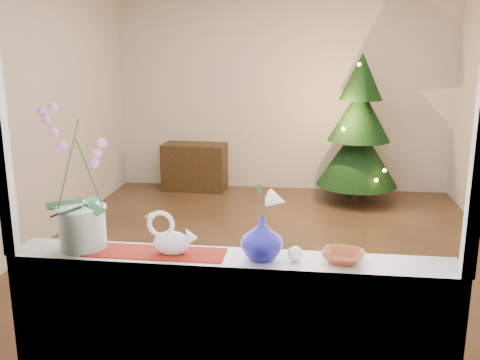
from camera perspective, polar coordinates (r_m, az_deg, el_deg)
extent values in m
plane|color=#382317|center=(5.18, 2.85, -7.80)|extent=(5.00, 5.00, 0.00)
cube|color=beige|center=(7.32, 4.54, 9.48)|extent=(4.50, 0.10, 2.70)
cube|color=beige|center=(2.39, -1.50, 0.23)|extent=(4.50, 0.10, 2.70)
cube|color=beige|center=(5.49, -21.29, 7.09)|extent=(0.10, 5.00, 2.70)
cube|color=white|center=(2.79, -1.24, -18.07)|extent=(2.20, 0.08, 0.88)
cube|color=white|center=(2.65, -1.00, -8.58)|extent=(2.20, 0.26, 0.04)
cube|color=maroon|center=(2.72, -9.02, -7.64)|extent=(0.70, 0.20, 0.01)
imported|color=navy|center=(2.58, 2.35, -5.91)|extent=(0.27, 0.27, 0.24)
sphere|color=white|center=(2.59, 5.90, -7.84)|extent=(0.10, 0.10, 0.08)
imported|color=#944321|center=(2.62, 10.93, -8.14)|extent=(0.21, 0.21, 0.04)
cube|color=black|center=(7.38, -4.86, 1.41)|extent=(0.87, 0.46, 0.64)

